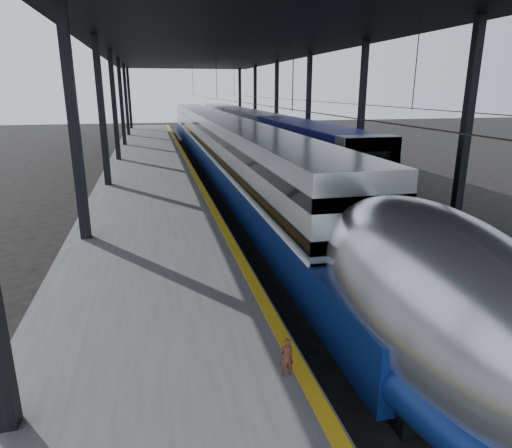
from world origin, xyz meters
name	(u,v)px	position (x,y,z in m)	size (l,w,h in m)	color
ground	(274,307)	(0.00, 0.00, 0.00)	(160.00, 160.00, 0.00)	black
platform	(150,176)	(-3.50, 20.00, 0.50)	(6.00, 80.00, 1.00)	#4C4C4F
yellow_strip	(190,167)	(-0.70, 20.00, 1.00)	(0.30, 80.00, 0.01)	gold
rails	(262,177)	(4.50, 20.00, 0.08)	(6.52, 80.00, 0.16)	slate
canopy	(225,44)	(1.90, 20.00, 9.12)	(18.00, 75.00, 9.47)	black
tgv_train	(222,147)	(2.00, 23.01, 1.99)	(2.97, 65.20, 4.25)	silver
second_train	(251,131)	(7.00, 35.31, 2.06)	(2.96, 56.05, 4.08)	#161890
child	(286,357)	(-1.02, -4.71, 1.39)	(0.29, 0.19, 0.79)	#4B2519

